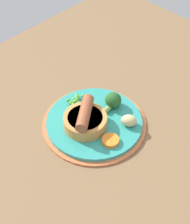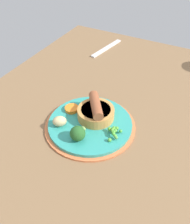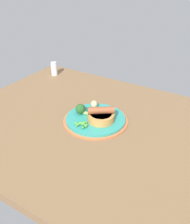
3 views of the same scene
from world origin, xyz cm
name	(u,v)px [view 2 (image 2 of 3)]	position (x,y,z in cm)	size (l,w,h in cm)	color
dining_table	(101,127)	(0.00, 0.00, 1.50)	(110.00, 80.00, 3.00)	brown
dinner_plate	(90,125)	(2.52, -2.00, 3.57)	(24.09, 24.09, 1.40)	#CC6B3D
sausage_pudding	(97,111)	(-0.41, -1.62, 6.39)	(9.84, 9.84, 5.48)	#BC8442
pea_pile	(114,132)	(3.71, 5.38, 5.39)	(5.10, 3.61, 1.71)	green
broccoli_floret_near	(78,133)	(8.94, -1.80, 6.24)	(5.24, 3.84, 3.84)	#235623
potato_chunk_0	(60,121)	(7.10, -8.42, 5.80)	(3.59, 2.72, 2.80)	#CCB77F
carrot_slice_1	(72,109)	(0.51, -8.93, 4.88)	(3.80, 3.80, 0.97)	orange
fork	(106,48)	(-39.52, -17.56, 3.30)	(18.00, 1.60, 0.60)	silver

